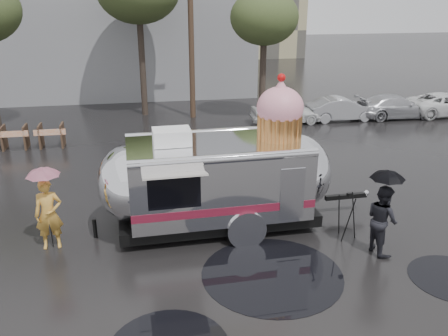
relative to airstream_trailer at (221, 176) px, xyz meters
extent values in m
plane|color=black|center=(-1.88, -1.54, -1.54)|extent=(120.00, 120.00, 0.00)
cylinder|color=black|center=(-1.08, 2.25, -1.54)|extent=(1.76, 1.76, 0.01)
cylinder|color=black|center=(0.79, -2.70, -1.54)|extent=(3.38, 3.38, 0.01)
cylinder|color=#473323|center=(0.62, 12.46, 2.96)|extent=(0.28, 0.28, 9.00)
cylinder|color=#382D26|center=(-1.88, 13.46, 1.83)|extent=(0.32, 0.32, 6.75)
cylinder|color=#382D26|center=(4.12, 11.46, 1.16)|extent=(0.32, 0.32, 5.40)
ellipsoid|color=#2F3E1C|center=(4.12, 11.46, 3.56)|extent=(3.36, 3.36, 2.64)
cube|color=#473323|center=(-7.88, 8.46, -1.04)|extent=(0.08, 0.80, 1.00)
cube|color=#473323|center=(-6.98, 8.46, -1.04)|extent=(0.08, 0.80, 1.00)
cube|color=#E5590C|center=(-7.43, 8.08, -0.79)|extent=(1.30, 0.04, 0.25)
cube|color=#473323|center=(-6.38, 8.46, -1.04)|extent=(0.08, 0.80, 1.00)
cube|color=#473323|center=(-5.48, 8.46, -1.04)|extent=(0.08, 0.80, 1.00)
cube|color=#E5590C|center=(-5.93, 8.08, -0.79)|extent=(1.30, 0.04, 0.25)
imported|color=silver|center=(5.12, 10.46, -0.84)|extent=(4.00, 1.80, 1.40)
imported|color=#B2B2B7|center=(8.12, 10.46, -0.84)|extent=(4.00, 1.80, 1.40)
imported|color=#B2B2B7|center=(11.12, 10.46, -0.82)|extent=(4.20, 1.80, 1.44)
imported|color=silver|center=(14.12, 10.46, -0.79)|extent=(4.40, 1.90, 1.50)
cube|color=silver|center=(-0.10, 0.00, 0.00)|extent=(4.91, 2.69, 1.98)
ellipsoid|color=silver|center=(2.31, 0.08, 0.00)|extent=(1.73, 2.58, 1.98)
ellipsoid|color=silver|center=(-2.52, -0.08, 0.00)|extent=(1.73, 2.58, 1.98)
cube|color=black|center=(-0.10, 0.00, -1.16)|extent=(5.56, 2.38, 0.33)
cylinder|color=black|center=(0.48, -1.11, -1.16)|extent=(0.78, 0.27, 0.77)
cylinder|color=black|center=(0.41, 1.15, -1.16)|extent=(0.78, 0.27, 0.77)
cylinder|color=silver|center=(0.49, -1.26, -1.10)|extent=(1.06, 0.15, 1.05)
cube|color=black|center=(3.85, 0.14, -0.99)|extent=(1.32, 0.18, 0.13)
sphere|color=silver|center=(4.51, 0.16, -0.94)|extent=(0.18, 0.18, 0.18)
cylinder|color=black|center=(-3.50, -0.11, -1.27)|extent=(0.11, 0.11, 0.55)
cube|color=maroon|center=(-0.06, -1.25, -0.50)|extent=(4.83, 0.19, 0.22)
cube|color=maroon|center=(-0.14, 1.26, -0.50)|extent=(4.83, 0.19, 0.22)
cube|color=black|center=(-1.38, -1.31, 0.16)|extent=(1.32, 0.07, 0.88)
cube|color=#A7A09A|center=(-1.37, -1.58, 0.71)|extent=(1.55, 0.60, 0.16)
cube|color=silver|center=(1.70, -1.21, -0.17)|extent=(0.66, 0.05, 1.43)
cube|color=white|center=(-1.31, -0.04, 1.20)|extent=(1.01, 0.75, 0.42)
cylinder|color=#D98C45|center=(1.65, 0.06, 1.31)|extent=(1.18, 1.18, 0.66)
ellipsoid|color=pink|center=(1.65, 0.06, 1.84)|extent=(1.32, 1.32, 1.14)
cone|color=pink|center=(1.65, 0.06, 2.41)|extent=(0.57, 0.57, 0.44)
sphere|color=red|center=(1.65, 0.06, 2.65)|extent=(0.23, 0.23, 0.22)
imported|color=gold|center=(-4.57, -0.44, -0.58)|extent=(0.73, 0.53, 1.91)
imported|color=pink|center=(-4.57, -0.44, 0.36)|extent=(1.03, 1.03, 0.70)
cylinder|color=black|center=(-4.57, -0.44, -0.72)|extent=(0.02, 0.02, 1.65)
imported|color=black|center=(3.79, -2.14, -0.62)|extent=(0.60, 0.94, 1.84)
imported|color=black|center=(3.79, -2.14, 0.37)|extent=(1.05, 1.05, 0.71)
cylinder|color=black|center=(3.79, -2.14, -0.72)|extent=(0.02, 0.02, 1.65)
cylinder|color=black|center=(3.46, -1.25, -0.91)|extent=(0.10, 0.29, 1.29)
cylinder|color=black|center=(3.08, -1.16, -0.91)|extent=(0.22, 0.23, 1.29)
cylinder|color=black|center=(3.18, -1.53, -0.91)|extent=(0.29, 0.10, 1.29)
cube|color=black|center=(3.24, -1.31, -0.25)|extent=(0.13, 0.12, 0.09)
camera|label=1|loc=(-2.03, -12.05, 4.84)|focal=38.00mm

